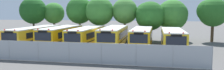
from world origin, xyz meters
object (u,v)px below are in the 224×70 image
(tree_1, at_px, (54,13))
(school_bus_4, at_px, (142,37))
(school_bus_1, at_px, (61,35))
(tree_2, at_px, (79,10))
(school_bus_0, at_px, (35,35))
(tree_4, at_px, (124,11))
(tree_6, at_px, (173,15))
(tree_3, at_px, (100,12))
(tree_7, at_px, (212,12))
(school_bus_2, at_px, (87,36))
(tree_0, at_px, (34,11))
(tree_5, at_px, (149,15))
(school_bus_3, at_px, (114,36))
(school_bus_5, at_px, (173,38))

(tree_1, bearing_deg, school_bus_4, -30.76)
(school_bus_1, relative_size, tree_2, 1.42)
(school_bus_0, distance_m, tree_1, 10.77)
(school_bus_4, height_order, tree_4, tree_4)
(school_bus_1, height_order, tree_6, tree_6)
(tree_3, height_order, tree_7, tree_3)
(tree_1, xyz_separation_m, tree_3, (9.29, -2.37, 0.29))
(school_bus_0, height_order, tree_2, tree_2)
(school_bus_2, bearing_deg, tree_0, -33.01)
(school_bus_2, height_order, tree_2, tree_2)
(tree_5, bearing_deg, tree_1, 171.67)
(tree_0, height_order, tree_7, tree_0)
(school_bus_2, relative_size, tree_6, 1.58)
(school_bus_3, distance_m, tree_7, 16.04)
(tree_2, bearing_deg, school_bus_4, -35.97)
(tree_7, bearing_deg, tree_3, -179.85)
(tree_0, xyz_separation_m, tree_1, (3.22, 1.50, -0.47))
(school_bus_0, xyz_separation_m, tree_2, (3.53, 8.48, 3.46))
(school_bus_0, xyz_separation_m, tree_7, (24.93, 7.86, 3.22))
(tree_6, bearing_deg, tree_4, -178.15)
(school_bus_0, height_order, tree_1, tree_1)
(school_bus_2, xyz_separation_m, tree_4, (3.90, 8.32, 3.42))
(school_bus_5, bearing_deg, school_bus_4, -5.46)
(tree_4, relative_size, tree_7, 1.01)
(tree_4, distance_m, tree_5, 4.20)
(tree_4, bearing_deg, tree_3, -172.08)
(school_bus_2, height_order, tree_7, tree_7)
(school_bus_2, xyz_separation_m, tree_6, (11.79, 8.57, 2.76))
(school_bus_4, bearing_deg, tree_7, -141.99)
(school_bus_4, xyz_separation_m, school_bus_5, (3.82, -0.34, -0.04))
(tree_3, xyz_separation_m, tree_5, (8.12, -0.17, -0.54))
(school_bus_2, xyz_separation_m, tree_5, (7.96, 7.58, 2.67))
(tree_6, relative_size, tree_7, 0.98)
(tree_1, bearing_deg, school_bus_3, -37.67)
(tree_2, xyz_separation_m, tree_5, (12.02, -0.83, -0.77))
(school_bus_0, xyz_separation_m, school_bus_1, (3.85, 0.19, 0.03))
(tree_5, bearing_deg, tree_6, 14.57)
(school_bus_5, bearing_deg, school_bus_1, -1.68)
(tree_0, xyz_separation_m, tree_5, (20.63, -1.05, -0.72))
(tree_0, bearing_deg, tree_1, 25.00)
(tree_0, bearing_deg, school_bus_5, -20.34)
(tree_6, bearing_deg, school_bus_0, -155.97)
(tree_4, height_order, tree_6, tree_4)
(school_bus_3, relative_size, tree_4, 1.49)
(tree_3, bearing_deg, tree_6, 3.92)
(tree_1, relative_size, tree_7, 0.93)
(school_bus_1, bearing_deg, school_bus_2, 179.27)
(tree_0, height_order, tree_6, tree_0)
(school_bus_1, height_order, tree_0, tree_0)
(tree_1, distance_m, tree_7, 26.90)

